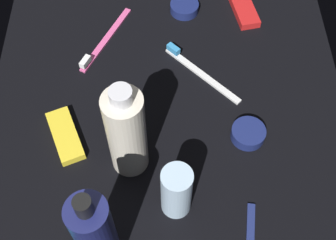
{
  "coord_description": "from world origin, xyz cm",
  "views": [
    {
      "loc": [
        -39.96,
        0.65,
        67.55
      ],
      "look_at": [
        0.0,
        0.0,
        3.0
      ],
      "focal_mm": 48.29,
      "sensor_mm": 36.0,
      "label": 1
    }
  ],
  "objects": [
    {
      "name": "snack_bar_yellow",
      "position": [
        -1.45,
        17.55,
        0.75
      ],
      "size": [
        11.14,
        7.63,
        1.5
      ],
      "primitive_type": "cube",
      "rotation": [
        0.0,
        0.0,
        0.39
      ],
      "color": "yellow",
      "rests_on": "ground_plane"
    },
    {
      "name": "cream_tin_right",
      "position": [
        28.44,
        -3.83,
        0.96
      ],
      "size": [
        5.86,
        5.86,
        1.93
      ],
      "primitive_type": "cylinder",
      "color": "navy",
      "rests_on": "ground_plane"
    },
    {
      "name": "ground_plane",
      "position": [
        0.0,
        0.0,
        -0.6
      ],
      "size": [
        84.0,
        64.0,
        1.2
      ],
      "primitive_type": "cube",
      "color": "black"
    },
    {
      "name": "toothbrush_pink",
      "position": [
        19.72,
        12.36,
        0.61
      ],
      "size": [
        16.56,
        9.29,
        2.1
      ],
      "color": "#E55999",
      "rests_on": "ground_plane"
    },
    {
      "name": "deodorant_stick",
      "position": [
        -13.91,
        -1.02,
        5.4
      ],
      "size": [
        4.67,
        4.67,
        10.79
      ],
      "primitive_type": "cylinder",
      "color": "silver",
      "rests_on": "ground_plane"
    },
    {
      "name": "toothbrush_white",
      "position": [
        12.38,
        -5.81,
        0.61
      ],
      "size": [
        13.59,
        13.56,
        2.1
      ],
      "color": "white",
      "rests_on": "ground_plane"
    },
    {
      "name": "snack_bar_red",
      "position": [
        28.19,
        -15.97,
        0.75
      ],
      "size": [
        10.99,
        6.0,
        1.5
      ],
      "primitive_type": "cube",
      "rotation": [
        0.0,
        0.0,
        0.2
      ],
      "color": "red",
      "rests_on": "ground_plane"
    },
    {
      "name": "bodywash_bottle",
      "position": [
        -6.0,
        6.31,
        9.2
      ],
      "size": [
        6.0,
        6.0,
        19.93
      ],
      "color": "silver",
      "rests_on": "ground_plane"
    },
    {
      "name": "cream_tin_left",
      "position": [
        -1.72,
        -13.63,
        1.04
      ],
      "size": [
        5.86,
        5.86,
        2.08
      ],
      "primitive_type": "cylinder",
      "color": "navy",
      "rests_on": "ground_plane"
    },
    {
      "name": "lotion_bottle",
      "position": [
        -21.49,
        9.82,
        9.39
      ],
      "size": [
        5.39,
        5.39,
        21.05
      ],
      "color": "navy",
      "rests_on": "ground_plane"
    }
  ]
}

